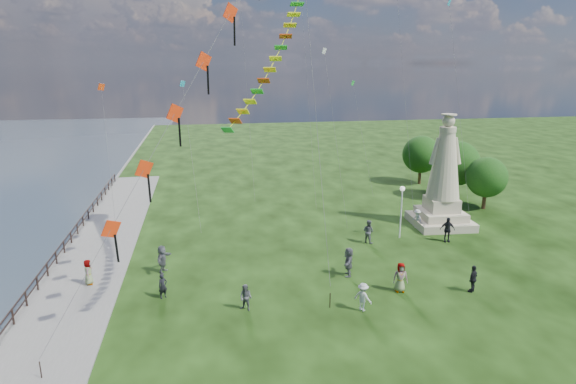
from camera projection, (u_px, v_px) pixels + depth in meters
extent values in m
cube|color=slate|center=(46.00, 281.00, 30.90)|extent=(0.30, 160.00, 0.60)
cube|color=slate|center=(79.00, 288.00, 29.36)|extent=(5.00, 60.00, 0.10)
cylinder|color=black|center=(13.00, 317.00, 25.05)|extent=(0.11, 0.11, 1.00)
cylinder|color=black|center=(26.00, 300.00, 26.95)|extent=(0.11, 0.11, 1.00)
cylinder|color=black|center=(37.00, 284.00, 28.85)|extent=(0.11, 0.11, 1.00)
cylinder|color=black|center=(47.00, 270.00, 30.75)|extent=(0.11, 0.11, 1.00)
cylinder|color=black|center=(56.00, 258.00, 32.65)|extent=(0.11, 0.11, 1.00)
cylinder|color=black|center=(64.00, 248.00, 34.55)|extent=(0.11, 0.11, 1.00)
cylinder|color=black|center=(71.00, 238.00, 36.46)|extent=(0.11, 0.11, 1.00)
cylinder|color=black|center=(77.00, 229.00, 38.36)|extent=(0.11, 0.11, 1.00)
cylinder|color=black|center=(83.00, 222.00, 40.26)|extent=(0.11, 0.11, 1.00)
cylinder|color=black|center=(88.00, 214.00, 42.16)|extent=(0.11, 0.11, 1.00)
cylinder|color=black|center=(93.00, 208.00, 44.06)|extent=(0.11, 0.11, 1.00)
cylinder|color=black|center=(97.00, 202.00, 45.96)|extent=(0.11, 0.11, 1.00)
cylinder|color=black|center=(101.00, 196.00, 47.86)|extent=(0.11, 0.11, 1.00)
cylinder|color=black|center=(105.00, 191.00, 49.77)|extent=(0.11, 0.11, 1.00)
cylinder|color=black|center=(109.00, 187.00, 51.67)|extent=(0.11, 0.11, 1.00)
cylinder|color=black|center=(112.00, 182.00, 53.57)|extent=(0.11, 0.11, 1.00)
cylinder|color=black|center=(115.00, 178.00, 55.47)|extent=(0.11, 0.11, 1.00)
cube|color=black|center=(46.00, 263.00, 30.63)|extent=(0.06, 52.00, 0.06)
cube|color=black|center=(47.00, 270.00, 30.74)|extent=(0.06, 52.00, 0.06)
cube|color=beige|center=(440.00, 221.00, 40.85)|extent=(4.94, 4.94, 0.66)
cube|color=beige|center=(441.00, 214.00, 40.67)|extent=(3.76, 3.76, 0.66)
cube|color=beige|center=(441.00, 204.00, 40.45)|extent=(2.59, 2.59, 1.10)
cylinder|color=beige|center=(448.00, 130.00, 38.83)|extent=(1.41, 1.41, 0.44)
sphere|color=beige|center=(449.00, 121.00, 38.65)|extent=(1.01, 1.01, 1.01)
cylinder|color=beige|center=(449.00, 115.00, 38.51)|extent=(1.21, 1.21, 0.11)
cylinder|color=silver|center=(401.00, 214.00, 37.47)|extent=(0.12, 0.12, 3.88)
sphere|color=white|center=(402.00, 189.00, 36.94)|extent=(0.39, 0.39, 0.39)
cylinder|color=#382314|center=(455.00, 188.00, 48.78)|extent=(0.36, 0.36, 2.24)
sphere|color=#113D10|center=(457.00, 163.00, 48.13)|extent=(4.47, 4.47, 4.47)
cylinder|color=#382314|center=(484.00, 199.00, 45.31)|extent=(0.36, 0.36, 1.88)
sphere|color=#113D10|center=(487.00, 177.00, 44.76)|extent=(3.77, 3.77, 3.77)
cylinder|color=#382314|center=(420.00, 175.00, 54.73)|extent=(0.36, 0.36, 2.10)
sphere|color=#113D10|center=(421.00, 154.00, 54.12)|extent=(4.20, 4.20, 4.20)
imported|color=black|center=(163.00, 286.00, 28.04)|extent=(0.65, 0.57, 1.49)
imported|color=#595960|center=(246.00, 298.00, 26.63)|extent=(0.87, 0.79, 1.52)
imported|color=silver|center=(363.00, 297.00, 26.58)|extent=(1.10, 1.15, 1.63)
imported|color=black|center=(473.00, 279.00, 28.76)|extent=(1.10, 1.01, 1.70)
imported|color=#595960|center=(400.00, 277.00, 28.79)|extent=(0.96, 0.67, 1.82)
imported|color=#595960|center=(162.00, 259.00, 31.47)|extent=(1.32, 1.87, 1.85)
imported|color=#595960|center=(368.00, 231.00, 36.70)|extent=(0.98, 1.02, 1.81)
imported|color=silver|center=(417.00, 219.00, 40.00)|extent=(0.74, 1.13, 1.62)
imported|color=black|center=(447.00, 230.00, 36.88)|extent=(1.24, 0.82, 1.95)
imported|color=#595960|center=(88.00, 274.00, 29.59)|extent=(0.52, 0.80, 1.59)
imported|color=#595960|center=(349.00, 262.00, 30.94)|extent=(1.26, 1.93, 1.92)
cylinder|color=black|center=(41.00, 371.00, 20.79)|extent=(0.06, 0.06, 0.90)
cube|color=#F6350E|center=(111.00, 229.00, 22.29)|extent=(0.87, 0.64, 1.03)
cube|color=black|center=(117.00, 249.00, 22.47)|extent=(0.10, 0.28, 1.48)
cube|color=#F6350E|center=(144.00, 169.00, 23.13)|extent=(0.87, 0.64, 1.03)
cube|color=black|center=(149.00, 188.00, 23.31)|extent=(0.10, 0.28, 1.48)
cube|color=#F6350E|center=(175.00, 113.00, 23.98)|extent=(0.87, 0.64, 1.03)
cube|color=black|center=(180.00, 132.00, 24.16)|extent=(0.10, 0.28, 1.48)
cube|color=#F6350E|center=(204.00, 61.00, 24.82)|extent=(0.87, 0.64, 1.03)
cube|color=black|center=(208.00, 80.00, 25.01)|extent=(0.10, 0.28, 1.48)
cube|color=#F6350E|center=(230.00, 13.00, 25.67)|extent=(0.87, 0.64, 1.03)
cube|color=black|center=(234.00, 31.00, 25.85)|extent=(0.10, 0.28, 1.48)
cylinder|color=black|center=(330.00, 300.00, 26.98)|extent=(0.06, 0.06, 0.90)
cube|color=green|center=(297.00, 4.00, 24.66)|extent=(0.71, 0.62, 0.17)
cube|color=#F5FD15|center=(294.00, 14.00, 24.31)|extent=(0.71, 0.64, 0.18)
cube|color=#F5FD15|center=(290.00, 25.00, 23.97)|extent=(0.71, 0.66, 0.19)
cube|color=red|center=(286.00, 36.00, 23.62)|extent=(0.70, 0.67, 0.20)
cube|color=green|center=(281.00, 47.00, 23.26)|extent=(0.70, 0.68, 0.22)
cube|color=#F5FD15|center=(276.00, 59.00, 22.90)|extent=(0.69, 0.69, 0.23)
cube|color=#F5FD15|center=(270.00, 70.00, 22.54)|extent=(0.68, 0.69, 0.24)
cube|color=red|center=(264.00, 81.00, 22.17)|extent=(0.67, 0.69, 0.26)
cube|color=green|center=(257.00, 91.00, 21.79)|extent=(0.66, 0.69, 0.27)
cube|color=#F5FD15|center=(250.00, 102.00, 21.41)|extent=(0.65, 0.68, 0.28)
cube|color=#F5FD15|center=(243.00, 111.00, 21.02)|extent=(0.63, 0.68, 0.29)
cube|color=red|center=(235.00, 121.00, 20.63)|extent=(0.61, 0.67, 0.30)
cube|color=green|center=(228.00, 130.00, 20.23)|extent=(0.60, 0.66, 0.31)
cube|color=teal|center=(182.00, 84.00, 40.42)|extent=(0.51, 0.39, 0.57)
cylinder|color=#595959|center=(192.00, 157.00, 39.63)|extent=(1.02, 5.02, 11.61)
cube|color=silver|center=(324.00, 51.00, 40.86)|extent=(0.51, 0.39, 0.57)
cylinder|color=#595959|center=(336.00, 139.00, 40.41)|extent=(1.02, 5.02, 14.30)
cylinder|color=#595959|center=(405.00, 94.00, 44.50)|extent=(1.02, 5.02, 21.13)
cylinder|color=#595959|center=(244.00, 55.00, 46.19)|extent=(1.02, 5.02, 28.11)
cube|color=green|center=(353.00, 83.00, 51.18)|extent=(0.51, 0.39, 0.57)
cylinder|color=#595959|center=(363.00, 139.00, 50.34)|extent=(1.02, 5.02, 11.24)
cube|color=red|center=(101.00, 87.00, 35.68)|extent=(0.51, 0.39, 0.57)
cylinder|color=#595959|center=(110.00, 170.00, 34.88)|extent=(1.02, 5.02, 11.57)
cylinder|color=#595959|center=(307.00, 75.00, 44.48)|extent=(1.02, 5.02, 24.48)
cube|color=teal|center=(449.00, 3.00, 42.41)|extent=(0.51, 0.39, 0.57)
cylinder|color=#595959|center=(459.00, 111.00, 42.50)|extent=(1.02, 5.02, 18.45)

